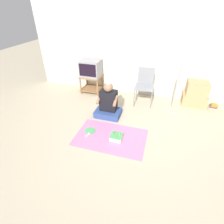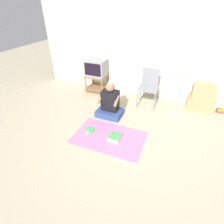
{
  "view_description": "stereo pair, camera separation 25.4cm",
  "coord_description": "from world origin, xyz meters",
  "px_view_note": "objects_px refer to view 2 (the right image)",
  "views": [
    {
      "loc": [
        0.34,
        -2.42,
        2.25
      ],
      "look_at": [
        -0.51,
        0.4,
        0.35
      ],
      "focal_mm": 28.0,
      "sensor_mm": 36.0,
      "label": 1
    },
    {
      "loc": [
        0.58,
        -2.33,
        2.25
      ],
      "look_at": [
        -0.51,
        0.4,
        0.35
      ],
      "focal_mm": 28.0,
      "sensor_mm": 36.0,
      "label": 2
    }
  ],
  "objects_px": {
    "tv": "(96,68)",
    "person_seated": "(110,104)",
    "cardboard_box_stack": "(201,98)",
    "book_pile": "(220,111)",
    "folding_chair": "(149,85)",
    "dust_mop": "(178,102)",
    "birthday_cake": "(115,137)",
    "paper_plate": "(90,129)"
  },
  "relations": [
    {
      "from": "tv",
      "to": "person_seated",
      "type": "relative_size",
      "value": 0.6
    },
    {
      "from": "dust_mop",
      "to": "birthday_cake",
      "type": "relative_size",
      "value": 5.03
    },
    {
      "from": "folding_chair",
      "to": "cardboard_box_stack",
      "type": "bearing_deg",
      "value": 11.09
    },
    {
      "from": "tv",
      "to": "cardboard_box_stack",
      "type": "bearing_deg",
      "value": 0.32
    },
    {
      "from": "book_pile",
      "to": "dust_mop",
      "type": "bearing_deg",
      "value": -156.98
    },
    {
      "from": "tv",
      "to": "paper_plate",
      "type": "bearing_deg",
      "value": -69.16
    },
    {
      "from": "paper_plate",
      "to": "person_seated",
      "type": "bearing_deg",
      "value": 75.49
    },
    {
      "from": "person_seated",
      "to": "tv",
      "type": "bearing_deg",
      "value": 128.29
    },
    {
      "from": "cardboard_box_stack",
      "to": "book_pile",
      "type": "bearing_deg",
      "value": -5.38
    },
    {
      "from": "cardboard_box_stack",
      "to": "person_seated",
      "type": "relative_size",
      "value": 0.72
    },
    {
      "from": "dust_mop",
      "to": "person_seated",
      "type": "xyz_separation_m",
      "value": [
        -1.4,
        -0.61,
        -0.03
      ]
    },
    {
      "from": "book_pile",
      "to": "person_seated",
      "type": "bearing_deg",
      "value": -156.72
    },
    {
      "from": "paper_plate",
      "to": "folding_chair",
      "type": "bearing_deg",
      "value": 60.25
    },
    {
      "from": "folding_chair",
      "to": "birthday_cake",
      "type": "xyz_separation_m",
      "value": [
        -0.28,
        -1.57,
        -0.47
      ]
    },
    {
      "from": "person_seated",
      "to": "folding_chair",
      "type": "bearing_deg",
      "value": 50.44
    },
    {
      "from": "cardboard_box_stack",
      "to": "paper_plate",
      "type": "distance_m",
      "value": 2.72
    },
    {
      "from": "person_seated",
      "to": "book_pile",
      "type": "bearing_deg",
      "value": 23.28
    },
    {
      "from": "tv",
      "to": "folding_chair",
      "type": "distance_m",
      "value": 1.53
    },
    {
      "from": "tv",
      "to": "paper_plate",
      "type": "height_order",
      "value": "tv"
    },
    {
      "from": "folding_chair",
      "to": "book_pile",
      "type": "distance_m",
      "value": 1.76
    },
    {
      "from": "folding_chair",
      "to": "paper_plate",
      "type": "xyz_separation_m",
      "value": [
        -0.85,
        -1.49,
        -0.51
      ]
    },
    {
      "from": "folding_chair",
      "to": "person_seated",
      "type": "distance_m",
      "value": 1.09
    },
    {
      "from": "dust_mop",
      "to": "book_pile",
      "type": "relative_size",
      "value": 6.23
    },
    {
      "from": "dust_mop",
      "to": "book_pile",
      "type": "height_order",
      "value": "dust_mop"
    },
    {
      "from": "cardboard_box_stack",
      "to": "folding_chair",
      "type": "bearing_deg",
      "value": -168.91
    },
    {
      "from": "tv",
      "to": "folding_chair",
      "type": "xyz_separation_m",
      "value": [
        1.51,
        -0.22,
        -0.16
      ]
    },
    {
      "from": "cardboard_box_stack",
      "to": "paper_plate",
      "type": "height_order",
      "value": "cardboard_box_stack"
    },
    {
      "from": "folding_chair",
      "to": "paper_plate",
      "type": "distance_m",
      "value": 1.8
    },
    {
      "from": "folding_chair",
      "to": "cardboard_box_stack",
      "type": "height_order",
      "value": "folding_chair"
    },
    {
      "from": "cardboard_box_stack",
      "to": "dust_mop",
      "type": "xyz_separation_m",
      "value": [
        -0.51,
        -0.46,
        0.02
      ]
    },
    {
      "from": "tv",
      "to": "birthday_cake",
      "type": "relative_size",
      "value": 2.34
    },
    {
      "from": "dust_mop",
      "to": "birthday_cake",
      "type": "xyz_separation_m",
      "value": [
        -1.0,
        -1.36,
        -0.27
      ]
    },
    {
      "from": "folding_chair",
      "to": "cardboard_box_stack",
      "type": "xyz_separation_m",
      "value": [
        1.23,
        0.24,
        -0.23
      ]
    },
    {
      "from": "folding_chair",
      "to": "paper_plate",
      "type": "bearing_deg",
      "value": -119.75
    },
    {
      "from": "book_pile",
      "to": "tv",
      "type": "bearing_deg",
      "value": 179.49
    },
    {
      "from": "cardboard_box_stack",
      "to": "person_seated",
      "type": "distance_m",
      "value": 2.18
    },
    {
      "from": "person_seated",
      "to": "paper_plate",
      "type": "relative_size",
      "value": 4.13
    },
    {
      "from": "folding_chair",
      "to": "person_seated",
      "type": "height_order",
      "value": "folding_chair"
    },
    {
      "from": "tv",
      "to": "book_pile",
      "type": "xyz_separation_m",
      "value": [
        3.2,
        -0.03,
        -0.63
      ]
    },
    {
      "from": "folding_chair",
      "to": "book_pile",
      "type": "bearing_deg",
      "value": 6.64
    },
    {
      "from": "folding_chair",
      "to": "person_seated",
      "type": "relative_size",
      "value": 1.03
    },
    {
      "from": "book_pile",
      "to": "person_seated",
      "type": "relative_size",
      "value": 0.21
    }
  ]
}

